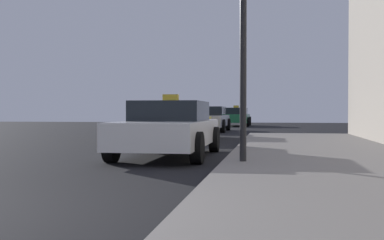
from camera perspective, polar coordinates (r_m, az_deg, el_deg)
The scene contains 4 objects.
car_white at distance 11.11m, azimuth -2.70°, elevation -0.98°, with size 1.97×4.49×1.43m.
car_yellow at distance 17.94m, azimuth -1.36°, elevation -0.20°, with size 1.99×4.60×1.27m.
car_silver at distance 24.84m, azimuth 1.94°, elevation 0.16°, with size 2.00×4.58×1.27m.
car_green at distance 33.78m, azimuth 5.19°, elevation 0.39°, with size 1.96×4.47×1.43m.
Camera 1 is at (2.88, -3.86, 1.04)m, focal length 45.36 mm.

